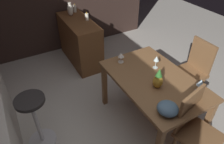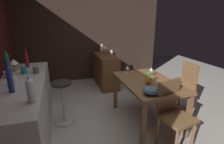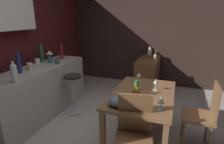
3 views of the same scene
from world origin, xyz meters
name	(u,v)px [view 1 (image 1 of 3)]	position (x,y,z in m)	size (l,w,h in m)	color
ground_plane	(128,132)	(0.00, 0.00, 0.00)	(9.00, 9.00, 0.00)	#B7B2A8
dining_table	(153,85)	(0.04, -0.35, 0.65)	(1.27, 0.82, 0.74)	brown
sideboard_cabinet	(80,41)	(1.88, -0.14, 0.41)	(1.10, 0.44, 0.82)	brown
chair_near_window	(194,129)	(-0.61, -0.39, 0.52)	(0.47, 0.47, 0.95)	brown
chair_by_doorway	(192,70)	(0.14, -1.15, 0.52)	(0.40, 0.40, 0.94)	brown
bar_stool	(36,121)	(0.41, 1.00, 0.39)	(0.34, 0.34, 0.73)	#262323
wine_glass_left	(121,55)	(0.53, -0.19, 0.84)	(0.08, 0.08, 0.13)	silver
wine_glass_right	(201,83)	(-0.37, -0.63, 0.86)	(0.08, 0.08, 0.16)	silver
wine_glass_center	(156,59)	(0.20, -0.50, 0.87)	(0.07, 0.07, 0.17)	silver
pineapple_centerpiece	(158,79)	(-0.09, -0.28, 0.85)	(0.11, 0.11, 0.25)	gold
fruit_bowl	(168,108)	(-0.43, -0.13, 0.79)	(0.21, 0.21, 0.11)	slate
pillar_candle_tall	(75,9)	(2.27, -0.24, 0.89)	(0.06, 0.06, 0.16)	white
pillar_candle_short	(87,17)	(1.82, -0.29, 0.88)	(0.06, 0.06, 0.14)	white
vase_ceramic_ivory	(70,10)	(2.14, -0.11, 0.93)	(0.11, 0.11, 0.24)	beige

